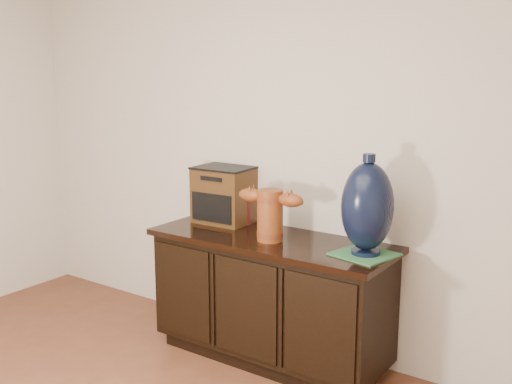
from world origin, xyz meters
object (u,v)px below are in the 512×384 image
Objects in this scene: terracotta_vessel at (270,212)px; lamp_base at (367,207)px; tv_radio at (224,195)px; spray_can at (246,210)px; sideboard at (271,297)px.

lamp_base reaches higher than terracotta_vessel.
lamp_base reaches higher than tv_radio.
terracotta_vessel is at bearing -34.18° from spray_can.
sideboard is at bearing -179.93° from lamp_base.
sideboard is 0.57m from spray_can.
spray_can is at bearing 169.33° from lamp_base.
lamp_base is (0.57, 0.05, 0.09)m from terracotta_vessel.
lamp_base is (1.04, -0.14, 0.08)m from tv_radio.
spray_can is (-0.30, 0.17, 0.46)m from sideboard.
tv_radio is 1.95× the size of spray_can.
sideboard is at bearing -29.48° from spray_can.
tv_radio is 1.05m from lamp_base.
terracotta_vessel is 0.51m from tv_radio.
sideboard is 2.76× the size of lamp_base.
sideboard is 0.86m from lamp_base.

